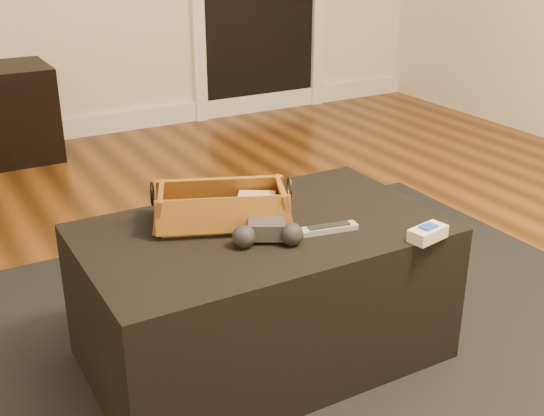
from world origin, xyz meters
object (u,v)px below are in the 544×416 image
game_controller (267,233)px  cream_gadget (428,233)px  ottoman (263,293)px  silver_remote (329,228)px  tv_remote (216,218)px  wicker_basket (222,209)px

game_controller → cream_gadget: (0.38, -0.19, -0.01)m
ottoman → silver_remote: size_ratio=6.01×
tv_remote → ottoman: bearing=-16.0°
tv_remote → cream_gadget: bearing=-21.8°
tv_remote → cream_gadget: (0.45, -0.36, -0.01)m
tv_remote → silver_remote: tv_remote is taller
game_controller → cream_gadget: game_controller is taller
ottoman → tv_remote: size_ratio=5.00×
ottoman → game_controller: 0.26m
tv_remote → game_controller: 0.18m
wicker_basket → game_controller: (0.05, -0.18, -0.01)m
cream_gadget → silver_remote: bearing=139.3°
wicker_basket → ottoman: bearing=-41.2°
tv_remote → game_controller: bearing=-51.1°
silver_remote → tv_remote: bearing=143.9°
silver_remote → cream_gadget: size_ratio=1.41×
wicker_basket → cream_gadget: (0.43, -0.36, -0.03)m
silver_remote → cream_gadget: (0.20, -0.17, 0.01)m
ottoman → wicker_basket: (-0.09, 0.08, 0.25)m
tv_remote → game_controller: (0.07, -0.17, 0.01)m
game_controller → silver_remote: game_controller is taller
ottoman → wicker_basket: 0.28m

